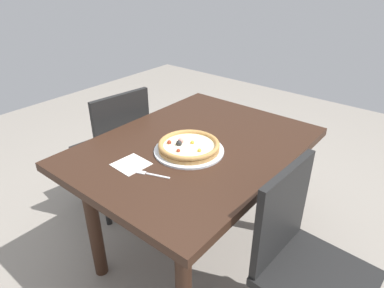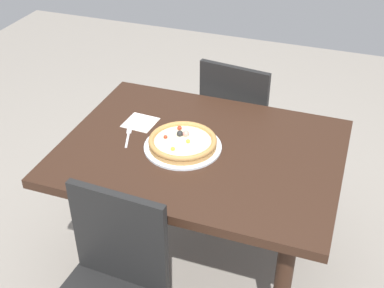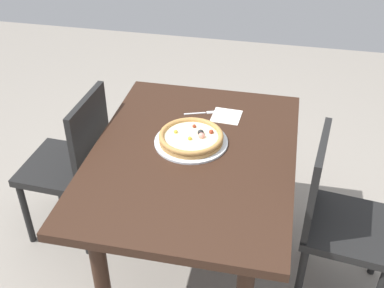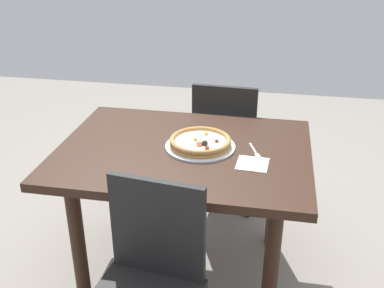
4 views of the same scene
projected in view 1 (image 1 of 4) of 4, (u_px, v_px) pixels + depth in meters
The scene contains 8 objects.
ground_plane at pixel (194, 250), 2.04m from camera, with size 6.00×6.00×0.00m, color gray.
dining_table at pixel (195, 162), 1.75m from camera, with size 1.20×0.91×0.73m.
chair_near at pixel (303, 261), 1.36m from camera, with size 0.42×0.42×0.87m.
chair_far at pixel (115, 147), 2.19m from camera, with size 0.45×0.45×0.87m.
plate at pixel (189, 150), 1.63m from camera, with size 0.34×0.34×0.01m, color silver.
pizza at pixel (189, 146), 1.62m from camera, with size 0.30×0.30×0.05m.
fork at pixel (149, 174), 1.45m from camera, with size 0.07×0.16×0.00m.
napkin at pixel (131, 164), 1.52m from camera, with size 0.14×0.14×0.00m, color white.
Camera 1 is at (-1.17, -0.93, 1.54)m, focal length 31.57 mm.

